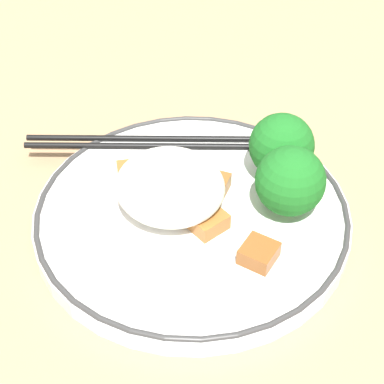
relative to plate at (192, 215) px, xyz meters
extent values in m
plane|color=#9E7A56|center=(0.00, 0.00, -0.01)|extent=(3.00, 3.00, 0.00)
cylinder|color=white|center=(0.00, 0.00, 0.00)|extent=(0.26, 0.26, 0.02)
torus|color=#333333|center=(0.00, 0.00, 0.01)|extent=(0.26, 0.26, 0.00)
ellipsoid|color=white|center=(-0.02, -0.01, 0.03)|extent=(0.09, 0.08, 0.06)
cylinder|color=#7FB756|center=(0.08, 0.01, 0.01)|extent=(0.02, 0.02, 0.01)
sphere|color=#19601E|center=(0.08, 0.01, 0.04)|extent=(0.06, 0.06, 0.06)
cylinder|color=#7FB756|center=(0.07, 0.05, 0.01)|extent=(0.02, 0.02, 0.01)
sphere|color=#19601E|center=(0.07, 0.05, 0.04)|extent=(0.06, 0.06, 0.06)
cube|color=brown|center=(0.06, -0.05, 0.01)|extent=(0.03, 0.03, 0.01)
cube|color=#995B28|center=(-0.06, 0.02, 0.01)|extent=(0.03, 0.04, 0.01)
cube|color=#995B28|center=(0.01, -0.02, 0.01)|extent=(0.04, 0.04, 0.01)
cube|color=brown|center=(0.01, 0.03, 0.01)|extent=(0.04, 0.04, 0.01)
cylinder|color=black|center=(-0.05, 0.09, 0.01)|extent=(0.23, 0.04, 0.01)
cylinder|color=black|center=(-0.05, 0.07, 0.01)|extent=(0.23, 0.04, 0.01)
camera|label=1|loc=(0.06, -0.37, 0.38)|focal=60.00mm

